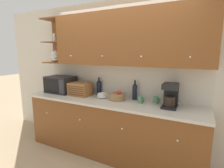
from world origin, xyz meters
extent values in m
plane|color=tan|center=(0.00, 0.00, 0.00)|extent=(24.00, 24.00, 0.00)
cube|color=beige|center=(0.00, 0.03, 1.30)|extent=(5.37, 0.06, 2.60)
cube|color=brown|center=(0.00, -0.31, 0.46)|extent=(2.97, 0.62, 0.92)
cube|color=beige|center=(0.00, -0.33, 0.94)|extent=(2.99, 0.65, 0.04)
sphere|color=white|center=(-1.12, -0.63, 0.66)|extent=(0.03, 0.03, 0.03)
sphere|color=white|center=(-0.37, -0.63, 0.66)|extent=(0.03, 0.03, 0.03)
sphere|color=white|center=(0.37, -0.63, 0.66)|extent=(0.03, 0.03, 0.03)
sphere|color=white|center=(1.12, -0.63, 0.66)|extent=(0.03, 0.03, 0.03)
cube|color=beige|center=(0.00, -0.01, 1.24)|extent=(2.97, 0.01, 0.57)
cube|color=brown|center=(0.21, -0.17, 1.94)|extent=(2.55, 0.33, 0.84)
cube|color=brown|center=(-1.28, -0.01, 1.94)|extent=(0.42, 0.02, 0.84)
cube|color=brown|center=(-1.28, -0.17, 1.53)|extent=(0.42, 0.33, 0.02)
cube|color=brown|center=(-1.28, -0.17, 1.92)|extent=(0.42, 0.33, 0.02)
cube|color=brown|center=(-1.28, -0.17, 2.35)|extent=(0.42, 0.33, 0.02)
sphere|color=white|center=(-0.75, -0.34, 1.67)|extent=(0.03, 0.03, 0.03)
sphere|color=white|center=(-0.11, -0.34, 1.67)|extent=(0.03, 0.03, 0.03)
sphere|color=white|center=(0.53, -0.34, 1.67)|extent=(0.03, 0.03, 0.03)
sphere|color=white|center=(1.17, -0.34, 1.67)|extent=(0.03, 0.03, 0.03)
ellipsoid|color=silver|center=(-1.28, -0.17, 1.58)|extent=(0.18, 0.18, 0.08)
ellipsoid|color=silver|center=(-1.28, -0.17, 1.63)|extent=(0.18, 0.18, 0.08)
ellipsoid|color=silver|center=(-1.28, -0.17, 1.68)|extent=(0.18, 0.18, 0.08)
ellipsoid|color=silver|center=(-1.28, -0.17, 1.73)|extent=(0.18, 0.18, 0.08)
cylinder|color=silver|center=(-1.28, -0.17, 1.97)|extent=(0.07, 0.07, 0.08)
cylinder|color=silver|center=(-1.28, -0.17, 2.05)|extent=(0.07, 0.07, 0.08)
cube|color=black|center=(-1.11, -0.24, 1.11)|extent=(0.53, 0.37, 0.32)
cube|color=black|center=(-1.17, -0.43, 1.11)|extent=(0.37, 0.01, 0.25)
cube|color=#2D2D33|center=(-0.92, -0.43, 1.11)|extent=(0.12, 0.01, 0.25)
cube|color=#996033|center=(-0.63, -0.26, 1.07)|extent=(0.38, 0.29, 0.23)
cube|color=#54351C|center=(-0.63, -0.40, 1.00)|extent=(0.35, 0.01, 0.02)
cube|color=#54351C|center=(-0.63, -0.40, 1.03)|extent=(0.35, 0.01, 0.02)
cube|color=#54351C|center=(-0.63, -0.40, 1.07)|extent=(0.35, 0.01, 0.02)
cube|color=#54351C|center=(-0.63, -0.40, 1.11)|extent=(0.35, 0.01, 0.02)
cube|color=#54351C|center=(-0.63, -0.40, 1.14)|extent=(0.35, 0.01, 0.02)
cylinder|color=black|center=(-0.35, -0.07, 1.07)|extent=(0.09, 0.09, 0.22)
sphere|color=black|center=(-0.35, -0.07, 1.17)|extent=(0.09, 0.09, 0.09)
cylinder|color=black|center=(-0.35, -0.07, 1.24)|extent=(0.03, 0.03, 0.08)
ellipsoid|color=silver|center=(-0.18, -0.24, 0.98)|extent=(0.19, 0.19, 0.05)
ellipsoid|color=silver|center=(-0.18, -0.24, 1.00)|extent=(0.17, 0.17, 0.04)
ellipsoid|color=silver|center=(-0.18, -0.24, 1.03)|extent=(0.16, 0.16, 0.04)
cylinder|color=#937047|center=(0.11, -0.24, 1.01)|extent=(0.26, 0.26, 0.11)
sphere|color=red|center=(0.14, -0.26, 1.09)|extent=(0.08, 0.08, 0.08)
cylinder|color=black|center=(0.35, -0.08, 1.07)|extent=(0.08, 0.08, 0.22)
sphere|color=black|center=(0.35, -0.08, 1.18)|extent=(0.08, 0.08, 0.08)
cylinder|color=black|center=(0.35, -0.08, 1.24)|extent=(0.03, 0.03, 0.08)
cylinder|color=#4C845B|center=(0.51, -0.24, 1.01)|extent=(0.08, 0.08, 0.10)
torus|color=#4C845B|center=(0.55, -0.24, 1.01)|extent=(0.01, 0.07, 0.07)
cylinder|color=#4C845B|center=(0.72, -0.13, 1.01)|extent=(0.08, 0.08, 0.10)
torus|color=#4C845B|center=(0.76, -0.13, 1.01)|extent=(0.01, 0.07, 0.07)
cube|color=black|center=(0.94, -0.27, 0.97)|extent=(0.20, 0.26, 0.03)
cylinder|color=black|center=(0.94, -0.29, 1.06)|extent=(0.15, 0.15, 0.14)
cube|color=black|center=(0.94, -0.17, 1.13)|extent=(0.20, 0.06, 0.35)
cube|color=black|center=(0.94, -0.27, 1.27)|extent=(0.20, 0.26, 0.08)
camera|label=1|loc=(1.30, -2.76, 1.73)|focal=28.00mm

